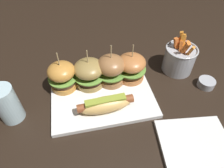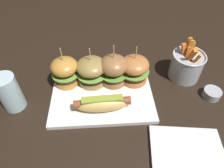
{
  "view_description": "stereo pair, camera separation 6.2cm",
  "coord_description": "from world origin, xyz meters",
  "px_view_note": "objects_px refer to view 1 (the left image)",
  "views": [
    {
      "loc": [
        -0.06,
        -0.42,
        0.5
      ],
      "look_at": [
        0.03,
        0.0,
        0.05
      ],
      "focal_mm": 32.09,
      "sensor_mm": 36.0,
      "label": 1
    },
    {
      "loc": [
        0.01,
        -0.43,
        0.5
      ],
      "look_at": [
        0.03,
        0.0,
        0.05
      ],
      "focal_mm": 32.09,
      "sensor_mm": 36.0,
      "label": 2
    }
  ],
  "objects_px": {
    "slider_far_right": "(131,67)",
    "slider_center_right": "(111,69)",
    "fries_bucket": "(179,58)",
    "platter_main": "(102,95)",
    "side_plate": "(197,149)",
    "slider_far_left": "(62,76)",
    "slider_center_left": "(89,73)",
    "water_glass": "(7,104)",
    "sauce_ramekin": "(206,83)",
    "hot_dog": "(107,104)"
  },
  "relations": [
    {
      "from": "fries_bucket",
      "to": "slider_far_right",
      "type": "bearing_deg",
      "value": -173.64
    },
    {
      "from": "slider_center_right",
      "to": "slider_far_right",
      "type": "relative_size",
      "value": 1.06
    },
    {
      "from": "slider_far_right",
      "to": "fries_bucket",
      "type": "bearing_deg",
      "value": 6.36
    },
    {
      "from": "slider_far_right",
      "to": "slider_center_right",
      "type": "bearing_deg",
      "value": -178.57
    },
    {
      "from": "slider_center_right",
      "to": "fries_bucket",
      "type": "xyz_separation_m",
      "value": [
        0.25,
        0.02,
        -0.01
      ]
    },
    {
      "from": "fries_bucket",
      "to": "sauce_ramekin",
      "type": "xyz_separation_m",
      "value": [
        0.06,
        -0.1,
        -0.04
      ]
    },
    {
      "from": "slider_center_right",
      "to": "fries_bucket",
      "type": "distance_m",
      "value": 0.25
    },
    {
      "from": "slider_far_left",
      "to": "slider_far_right",
      "type": "bearing_deg",
      "value": -0.68
    },
    {
      "from": "sauce_ramekin",
      "to": "slider_far_left",
      "type": "bearing_deg",
      "value": 170.0
    },
    {
      "from": "hot_dog",
      "to": "fries_bucket",
      "type": "relative_size",
      "value": 1.13
    },
    {
      "from": "slider_far_left",
      "to": "sauce_ramekin",
      "type": "height_order",
      "value": "slider_far_left"
    },
    {
      "from": "slider_far_left",
      "to": "slider_center_right",
      "type": "relative_size",
      "value": 0.96
    },
    {
      "from": "water_glass",
      "to": "slider_center_left",
      "type": "bearing_deg",
      "value": 18.2
    },
    {
      "from": "slider_far_left",
      "to": "side_plate",
      "type": "xyz_separation_m",
      "value": [
        0.33,
        -0.29,
        -0.06
      ]
    },
    {
      "from": "side_plate",
      "to": "slider_far_right",
      "type": "bearing_deg",
      "value": 109.31
    },
    {
      "from": "slider_far_right",
      "to": "hot_dog",
      "type": "bearing_deg",
      "value": -131.62
    },
    {
      "from": "fries_bucket",
      "to": "hot_dog",
      "type": "bearing_deg",
      "value": -154.29
    },
    {
      "from": "slider_center_left",
      "to": "sauce_ramekin",
      "type": "height_order",
      "value": "slider_center_left"
    },
    {
      "from": "hot_dog",
      "to": "slider_center_right",
      "type": "height_order",
      "value": "slider_center_right"
    },
    {
      "from": "slider_far_right",
      "to": "sauce_ramekin",
      "type": "distance_m",
      "value": 0.26
    },
    {
      "from": "slider_center_left",
      "to": "side_plate",
      "type": "height_order",
      "value": "slider_center_left"
    },
    {
      "from": "fries_bucket",
      "to": "side_plate",
      "type": "bearing_deg",
      "value": -104.78
    },
    {
      "from": "hot_dog",
      "to": "slider_center_left",
      "type": "relative_size",
      "value": 1.23
    },
    {
      "from": "platter_main",
      "to": "side_plate",
      "type": "bearing_deg",
      "value": -47.78
    },
    {
      "from": "water_glass",
      "to": "hot_dog",
      "type": "bearing_deg",
      "value": -8.29
    },
    {
      "from": "slider_far_left",
      "to": "slider_far_right",
      "type": "height_order",
      "value": "slider_far_left"
    },
    {
      "from": "slider_far_left",
      "to": "platter_main",
      "type": "bearing_deg",
      "value": -27.12
    },
    {
      "from": "slider_far_left",
      "to": "slider_center_left",
      "type": "distance_m",
      "value": 0.09
    },
    {
      "from": "fries_bucket",
      "to": "water_glass",
      "type": "height_order",
      "value": "fries_bucket"
    },
    {
      "from": "sauce_ramekin",
      "to": "slider_center_left",
      "type": "bearing_deg",
      "value": 168.11
    },
    {
      "from": "slider_center_right",
      "to": "side_plate",
      "type": "xyz_separation_m",
      "value": [
        0.17,
        -0.29,
        -0.06
      ]
    },
    {
      "from": "slider_far_right",
      "to": "side_plate",
      "type": "xyz_separation_m",
      "value": [
        0.1,
        -0.29,
        -0.05
      ]
    },
    {
      "from": "fries_bucket",
      "to": "side_plate",
      "type": "height_order",
      "value": "fries_bucket"
    },
    {
      "from": "slider_far_left",
      "to": "side_plate",
      "type": "bearing_deg",
      "value": -41.75
    },
    {
      "from": "slider_far_right",
      "to": "water_glass",
      "type": "distance_m",
      "value": 0.39
    },
    {
      "from": "slider_center_right",
      "to": "side_plate",
      "type": "relative_size",
      "value": 0.77
    },
    {
      "from": "sauce_ramekin",
      "to": "side_plate",
      "type": "distance_m",
      "value": 0.25
    },
    {
      "from": "hot_dog",
      "to": "side_plate",
      "type": "xyz_separation_m",
      "value": [
        0.21,
        -0.17,
        -0.03
      ]
    },
    {
      "from": "slider_center_left",
      "to": "slider_center_right",
      "type": "height_order",
      "value": "slider_center_right"
    },
    {
      "from": "slider_center_right",
      "to": "platter_main",
      "type": "bearing_deg",
      "value": -126.51
    },
    {
      "from": "hot_dog",
      "to": "side_plate",
      "type": "distance_m",
      "value": 0.27
    },
    {
      "from": "slider_center_right",
      "to": "water_glass",
      "type": "height_order",
      "value": "slider_center_right"
    },
    {
      "from": "slider_center_left",
      "to": "side_plate",
      "type": "distance_m",
      "value": 0.38
    },
    {
      "from": "platter_main",
      "to": "slider_far_left",
      "type": "xyz_separation_m",
      "value": [
        -0.12,
        0.06,
        0.05
      ]
    },
    {
      "from": "slider_far_left",
      "to": "side_plate",
      "type": "relative_size",
      "value": 0.74
    },
    {
      "from": "platter_main",
      "to": "water_glass",
      "type": "relative_size",
      "value": 2.7
    },
    {
      "from": "platter_main",
      "to": "side_plate",
      "type": "relative_size",
      "value": 1.72
    },
    {
      "from": "slider_center_right",
      "to": "sauce_ramekin",
      "type": "bearing_deg",
      "value": -14.07
    },
    {
      "from": "slider_center_right",
      "to": "side_plate",
      "type": "height_order",
      "value": "slider_center_right"
    },
    {
      "from": "hot_dog",
      "to": "sauce_ramekin",
      "type": "xyz_separation_m",
      "value": [
        0.35,
        0.04,
        -0.02
      ]
    }
  ]
}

